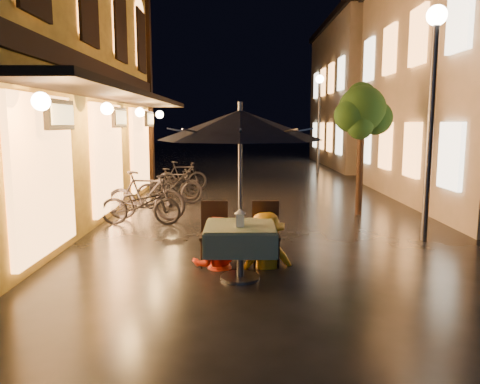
{
  "coord_description": "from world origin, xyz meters",
  "views": [
    {
      "loc": [
        -0.48,
        -6.55,
        2.18
      ],
      "look_at": [
        -0.46,
        0.4,
        1.15
      ],
      "focal_mm": 35.0,
      "sensor_mm": 36.0,
      "label": 1
    }
  ],
  "objects_px": {
    "table_lantern": "(240,217)",
    "person_orange": "(216,218)",
    "bicycle_0": "(141,204)",
    "streetlamp_near": "(433,81)",
    "patio_umbrella": "(240,125)",
    "cafe_table": "(240,238)",
    "person_yellow": "(266,214)"
  },
  "relations": [
    {
      "from": "table_lantern",
      "to": "person_orange",
      "type": "height_order",
      "value": "person_orange"
    },
    {
      "from": "table_lantern",
      "to": "person_orange",
      "type": "bearing_deg",
      "value": 117.67
    },
    {
      "from": "table_lantern",
      "to": "bicycle_0",
      "type": "distance_m",
      "value": 4.28
    },
    {
      "from": "streetlamp_near",
      "to": "bicycle_0",
      "type": "bearing_deg",
      "value": 166.38
    },
    {
      "from": "patio_umbrella",
      "to": "person_orange",
      "type": "relative_size",
      "value": 1.63
    },
    {
      "from": "streetlamp_near",
      "to": "cafe_table",
      "type": "relative_size",
      "value": 4.27
    },
    {
      "from": "patio_umbrella",
      "to": "person_orange",
      "type": "distance_m",
      "value": 1.55
    },
    {
      "from": "person_yellow",
      "to": "bicycle_0",
      "type": "xyz_separation_m",
      "value": [
        -2.52,
        2.97,
        -0.36
      ]
    },
    {
      "from": "table_lantern",
      "to": "patio_umbrella",
      "type": "bearing_deg",
      "value": 90.0
    },
    {
      "from": "cafe_table",
      "to": "table_lantern",
      "type": "height_order",
      "value": "table_lantern"
    },
    {
      "from": "person_orange",
      "to": "person_yellow",
      "type": "height_order",
      "value": "person_yellow"
    },
    {
      "from": "cafe_table",
      "to": "bicycle_0",
      "type": "relative_size",
      "value": 0.57
    },
    {
      "from": "streetlamp_near",
      "to": "bicycle_0",
      "type": "height_order",
      "value": "streetlamp_near"
    },
    {
      "from": "streetlamp_near",
      "to": "person_orange",
      "type": "height_order",
      "value": "streetlamp_near"
    },
    {
      "from": "person_yellow",
      "to": "patio_umbrella",
      "type": "bearing_deg",
      "value": 40.73
    },
    {
      "from": "table_lantern",
      "to": "person_yellow",
      "type": "height_order",
      "value": "person_yellow"
    },
    {
      "from": "patio_umbrella",
      "to": "cafe_table",
      "type": "bearing_deg",
      "value": -153.43
    },
    {
      "from": "cafe_table",
      "to": "table_lantern",
      "type": "relative_size",
      "value": 3.96
    },
    {
      "from": "patio_umbrella",
      "to": "bicycle_0",
      "type": "bearing_deg",
      "value": 120.96
    },
    {
      "from": "cafe_table",
      "to": "patio_umbrella",
      "type": "distance_m",
      "value": 1.56
    },
    {
      "from": "person_orange",
      "to": "bicycle_0",
      "type": "bearing_deg",
      "value": -65.63
    },
    {
      "from": "cafe_table",
      "to": "bicycle_0",
      "type": "xyz_separation_m",
      "value": [
        -2.13,
        3.56,
        -0.13
      ]
    },
    {
      "from": "streetlamp_near",
      "to": "person_orange",
      "type": "distance_m",
      "value": 4.69
    },
    {
      "from": "bicycle_0",
      "to": "cafe_table",
      "type": "bearing_deg",
      "value": -148.02
    },
    {
      "from": "streetlamp_near",
      "to": "patio_umbrella",
      "type": "relative_size",
      "value": 1.72
    },
    {
      "from": "cafe_table",
      "to": "bicycle_0",
      "type": "bearing_deg",
      "value": 120.96
    },
    {
      "from": "person_yellow",
      "to": "bicycle_0",
      "type": "height_order",
      "value": "person_yellow"
    },
    {
      "from": "streetlamp_near",
      "to": "person_yellow",
      "type": "bearing_deg",
      "value": -152.21
    },
    {
      "from": "streetlamp_near",
      "to": "table_lantern",
      "type": "height_order",
      "value": "streetlamp_near"
    },
    {
      "from": "patio_umbrella",
      "to": "bicycle_0",
      "type": "distance_m",
      "value": 4.48
    },
    {
      "from": "streetlamp_near",
      "to": "person_orange",
      "type": "xyz_separation_m",
      "value": [
        -3.83,
        -1.62,
        -2.16
      ]
    },
    {
      "from": "person_yellow",
      "to": "streetlamp_near",
      "type": "bearing_deg",
      "value": -167.58
    }
  ]
}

